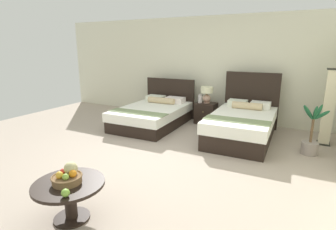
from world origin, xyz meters
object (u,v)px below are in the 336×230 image
table_lamp (207,93)px  loose_apple (65,193)px  floor_lamp_corner (328,108)px  vase (200,99)px  nightstand (206,113)px  fruit_bowl (68,176)px  coffee_table (70,192)px  bed_near_corner (242,124)px  bed_near_window (154,114)px  potted_palm (311,139)px

table_lamp → loose_apple: table_lamp is taller
floor_lamp_corner → vase: bearing=174.0°
nightstand → fruit_bowl: bearing=-89.8°
loose_apple → table_lamp: bearing=92.8°
vase → table_lamp: bearing=22.1°
coffee_table → vase: bearing=92.3°
bed_near_corner → nightstand: bed_near_corner is taller
nightstand → loose_apple: (0.22, -4.57, 0.23)m
bed_near_window → vase: size_ratio=10.26×
table_lamp → bed_near_corner: bearing=-35.5°
fruit_bowl → bed_near_window: bearing=106.8°
potted_palm → bed_near_corner: bearing=167.2°
loose_apple → floor_lamp_corner: (2.35, 4.25, 0.25)m
vase → coffee_table: (0.18, -4.32, -0.29)m
coffee_table → nightstand: bearing=90.4°
nightstand → potted_palm: size_ratio=0.55×
bed_near_corner → loose_apple: (-0.84, -3.83, 0.17)m
vase → loose_apple: bearing=-85.3°
bed_near_window → nightstand: (1.08, 0.74, -0.01)m
loose_apple → potted_palm: size_ratio=0.09×
table_lamp → fruit_bowl: size_ratio=1.23×
fruit_bowl → vase: bearing=92.2°
vase → floor_lamp_corner: 2.74m
coffee_table → floor_lamp_corner: 4.79m
vase → fruit_bowl: 4.32m
bed_near_window → loose_apple: bearing=-71.3°
bed_near_corner → floor_lamp_corner: bearing=15.5°
nightstand → bed_near_corner: bearing=-34.8°
nightstand → table_lamp: table_lamp is taller
nightstand → table_lamp: bearing=90.0°
loose_apple → bed_near_corner: bearing=77.6°
coffee_table → potted_palm: (2.30, 3.33, -0.05)m
table_lamp → fruit_bowl: 4.39m
loose_apple → coffee_table: bearing=132.8°
bed_near_window → loose_apple: 4.05m
bed_near_window → vase: 1.22m
vase → loose_apple: vase is taller
bed_near_corner → potted_palm: bed_near_corner is taller
bed_near_corner → fruit_bowl: (-1.05, -3.62, 0.20)m
table_lamp → floor_lamp_corner: floor_lamp_corner is taller
vase → floor_lamp_corner: size_ratio=0.14×
bed_near_window → fruit_bowl: (1.09, -3.61, 0.25)m
table_lamp → loose_apple: bearing=-87.2°
vase → floor_lamp_corner: (2.72, -0.28, 0.12)m
bed_near_window → fruit_bowl: size_ratio=6.44×
coffee_table → fruit_bowl: (-0.01, 0.00, 0.19)m
nightstand → potted_palm: bearing=-23.8°
bed_near_window → vase: bearing=37.2°
bed_near_corner → vase: bed_near_corner is taller
floor_lamp_corner → potted_palm: size_ratio=1.56×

